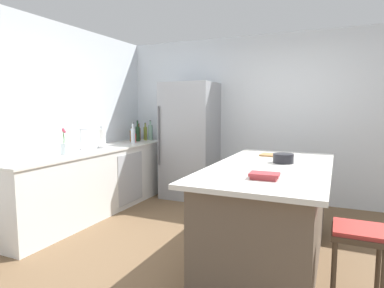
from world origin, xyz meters
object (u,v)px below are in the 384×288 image
object	(u,v)px
bar_stool	(358,243)
cutting_board	(275,155)
kitchen_island	(270,210)
wine_bottle	(138,133)
refrigerator	(190,141)
olive_oil_bottle	(145,133)
paper_towel_roll	(101,139)
whiskey_bottle	(132,136)
hot_sauce_bottle	(134,138)
mixing_bowl	(283,158)
sink_faucet	(81,139)
gin_bottle	(150,132)
flower_vase	(64,147)
cookbook_stack	(264,176)
syrup_bottle	(139,134)
soda_bottle	(133,135)

from	to	relation	value
bar_stool	cutting_board	xyz separation A→B (m)	(-0.82, 1.32, 0.40)
kitchen_island	wine_bottle	bearing A→B (deg)	149.19
refrigerator	olive_oil_bottle	xyz separation A→B (m)	(-0.88, 0.04, 0.09)
paper_towel_roll	whiskey_bottle	size ratio (longest dim) A/B	1.25
refrigerator	hot_sauce_bottle	bearing A→B (deg)	-159.28
mixing_bowl	wine_bottle	bearing A→B (deg)	153.45
kitchen_island	mixing_bowl	distance (m)	0.55
refrigerator	mixing_bowl	xyz separation A→B (m)	(1.71, -1.46, 0.03)
sink_faucet	olive_oil_bottle	size ratio (longest dim) A/B	0.98
gin_bottle	cutting_board	world-z (taller)	gin_bottle
flower_vase	cookbook_stack	world-z (taller)	flower_vase
refrigerator	olive_oil_bottle	bearing A→B (deg)	177.09
gin_bottle	olive_oil_bottle	world-z (taller)	gin_bottle
refrigerator	paper_towel_roll	distance (m)	1.44
paper_towel_roll	cutting_board	xyz separation A→B (m)	(2.41, 0.14, -0.11)
olive_oil_bottle	whiskey_bottle	distance (m)	0.29
refrigerator	mixing_bowl	bearing A→B (deg)	-40.40
bar_stool	olive_oil_bottle	xyz separation A→B (m)	(-3.26, 2.38, 0.51)
flower_vase	paper_towel_roll	xyz separation A→B (m)	(-0.02, 0.71, 0.04)
wine_bottle	syrup_bottle	bearing A→B (deg)	113.17
olive_oil_bottle	flower_vase	bearing A→B (deg)	-88.79
flower_vase	whiskey_bottle	bearing A→B (deg)	94.52
flower_vase	refrigerator	bearing A→B (deg)	65.77
olive_oil_bottle	syrup_bottle	distance (m)	0.12
cutting_board	wine_bottle	bearing A→B (deg)	160.63
sink_faucet	soda_bottle	xyz separation A→B (m)	(0.13, 1.03, -0.02)
flower_vase	cutting_board	distance (m)	2.54
hot_sauce_bottle	refrigerator	bearing A→B (deg)	20.72
mixing_bowl	syrup_bottle	bearing A→B (deg)	152.15
whiskey_bottle	hot_sauce_bottle	bearing A→B (deg)	-41.30
cookbook_stack	olive_oil_bottle	bearing A→B (deg)	137.80
bar_stool	syrup_bottle	world-z (taller)	syrup_bottle
olive_oil_bottle	soda_bottle	size ratio (longest dim) A/B	0.93
gin_bottle	olive_oil_bottle	xyz separation A→B (m)	(-0.05, -0.10, -0.01)
kitchen_island	wine_bottle	xyz separation A→B (m)	(-2.54, 1.52, 0.57)
bar_stool	hot_sauce_bottle	distance (m)	3.84
hot_sauce_bottle	mixing_bowl	size ratio (longest dim) A/B	1.02
refrigerator	bar_stool	size ratio (longest dim) A/B	2.93
whiskey_bottle	soda_bottle	bearing A→B (deg)	-52.21
paper_towel_roll	mixing_bowl	bearing A→B (deg)	-6.75
hot_sauce_bottle	soda_bottle	xyz separation A→B (m)	(0.05, -0.11, 0.06)
refrigerator	whiskey_bottle	world-z (taller)	refrigerator
flower_vase	sink_faucet	bearing A→B (deg)	103.81
cookbook_stack	cutting_board	xyz separation A→B (m)	(-0.14, 1.27, -0.02)
syrup_bottle	cutting_board	distance (m)	2.69
soda_bottle	cookbook_stack	world-z (taller)	soda_bottle
flower_vase	mixing_bowl	size ratio (longest dim) A/B	1.59
gin_bottle	cookbook_stack	xyz separation A→B (m)	(2.53, -2.43, -0.10)
gin_bottle	mixing_bowl	size ratio (longest dim) A/B	1.67
syrup_bottle	cookbook_stack	size ratio (longest dim) A/B	1.24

